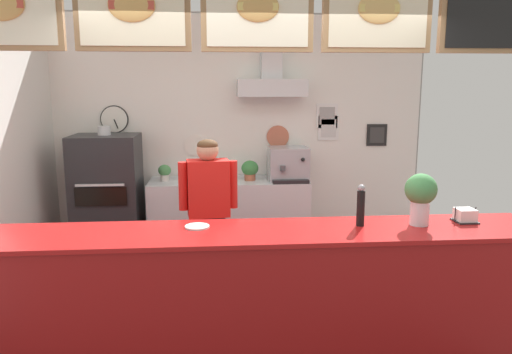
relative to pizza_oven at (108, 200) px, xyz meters
The scene contains 14 objects.
ground_plane 2.61m from the pizza_oven, 52.50° to the right, with size 5.99×5.99×0.00m, color #3F3A38.
back_wall_assembly 1.76m from the pizza_oven, 11.37° to the left, with size 4.53×2.78×2.88m.
service_counter 2.83m from the pizza_oven, 57.38° to the right, with size 3.91×0.62×1.07m.
back_prep_counter 1.41m from the pizza_oven, ahead, with size 1.85×0.63×0.94m.
pizza_oven is the anchor object (origin of this frame).
shop_worker 1.69m from the pizza_oven, 46.80° to the right, with size 0.52×0.26×1.57m.
espresso_machine 2.11m from the pizza_oven, ahead, with size 0.46×0.48×0.38m.
potted_sage 1.33m from the pizza_oven, ahead, with size 0.22×0.22×0.25m.
potted_basil 0.71m from the pizza_oven, 10.69° to the left, with size 0.15×0.15×0.19m.
potted_oregano 1.65m from the pizza_oven, ahead, with size 0.20×0.20×0.23m.
basil_vase 3.56m from the pizza_oven, 41.41° to the right, with size 0.22×0.22×0.36m.
condiment_plate 2.54m from the pizza_oven, 64.25° to the right, with size 0.17×0.17×0.01m.
pepper_grinder 3.24m from the pizza_oven, 46.20° to the right, with size 0.06×0.06×0.29m.
napkin_holder 3.79m from the pizza_oven, 37.26° to the right, with size 0.16×0.15×0.11m.
Camera 1 is at (-0.29, -3.57, 2.03)m, focal length 34.52 mm.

